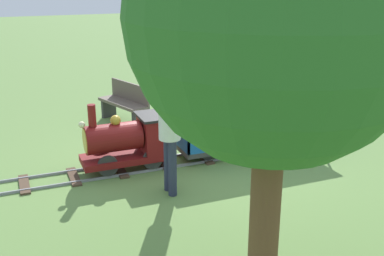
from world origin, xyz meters
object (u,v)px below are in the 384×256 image
park_bench (125,103)px  oak_tree_near (276,19)px  locomotive (131,140)px  passenger_car (251,127)px  conductor_person (170,128)px

park_bench → oak_tree_near: (-5.78, 0.16, 2.18)m
locomotive → passenger_car: size_ratio=0.54×
passenger_car → park_bench: (2.41, 1.60, -0.01)m
park_bench → oak_tree_near: bearing=178.5°
passenger_car → oak_tree_near: oak_tree_near is taller
conductor_person → oak_tree_near: oak_tree_near is taller
locomotive → passenger_car: bearing=-90.0°
oak_tree_near → passenger_car: bearing=-27.5°
park_bench → oak_tree_near: size_ratio=0.35×
locomotive → passenger_car: (0.00, -2.12, -0.07)m
oak_tree_near → locomotive: bearing=6.2°
passenger_car → park_bench: bearing=33.5°
passenger_car → conductor_person: bearing=119.0°
conductor_person → park_bench: bearing=-4.1°
locomotive → conductor_person: size_ratio=0.89×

